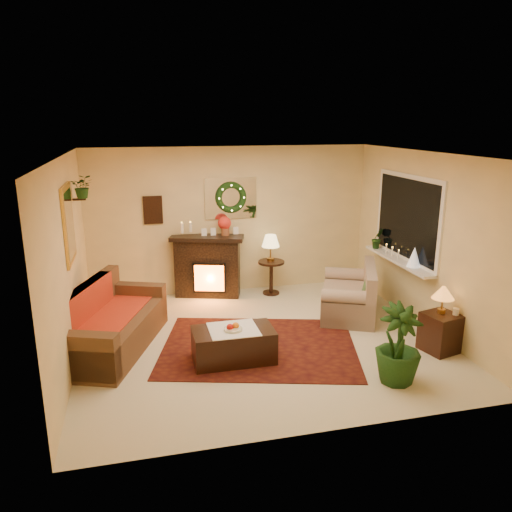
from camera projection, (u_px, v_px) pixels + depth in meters
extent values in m
plane|color=beige|center=(262.00, 340.00, 7.12)|extent=(5.00, 5.00, 0.00)
plane|color=white|center=(262.00, 155.00, 6.43)|extent=(5.00, 5.00, 0.00)
plane|color=#EFD88C|center=(231.00, 221.00, 8.88)|extent=(5.00, 5.00, 0.00)
plane|color=#EFD88C|center=(322.00, 312.00, 4.66)|extent=(5.00, 5.00, 0.00)
plane|color=#EFD88C|center=(68.00, 264.00, 6.20)|extent=(4.50, 4.50, 0.00)
plane|color=#EFD88C|center=(426.00, 242.00, 7.34)|extent=(4.50, 4.50, 0.00)
cube|color=#59131A|center=(259.00, 347.00, 6.89)|extent=(3.07, 2.61, 0.01)
cube|color=#48291D|center=(112.00, 319.00, 6.75)|extent=(1.57, 2.23, 0.88)
cube|color=red|center=(106.00, 313.00, 6.90)|extent=(0.86, 1.40, 0.02)
cube|color=black|center=(208.00, 266.00, 8.77)|extent=(1.17, 0.67, 1.02)
sphere|color=red|center=(224.00, 223.00, 8.67)|extent=(0.23, 0.23, 0.23)
cylinder|color=white|center=(182.00, 228.00, 8.46)|extent=(0.06, 0.06, 0.17)
cylinder|color=white|center=(190.00, 227.00, 8.53)|extent=(0.06, 0.06, 0.17)
cube|color=white|center=(231.00, 198.00, 8.76)|extent=(0.92, 0.02, 0.72)
torus|color=#194719|center=(231.00, 198.00, 8.71)|extent=(0.55, 0.11, 0.55)
cube|color=#381E11|center=(153.00, 210.00, 8.49)|extent=(0.32, 0.03, 0.48)
cube|color=gold|center=(69.00, 224.00, 6.37)|extent=(0.03, 0.84, 1.00)
imported|color=#194719|center=(84.00, 198.00, 7.04)|extent=(0.33, 0.28, 0.36)
cube|color=#AA9D88|center=(349.00, 289.00, 7.98)|extent=(1.30, 1.60, 0.80)
cube|color=white|center=(407.00, 218.00, 7.79)|extent=(0.03, 1.86, 1.36)
cube|color=black|center=(406.00, 218.00, 7.79)|extent=(0.02, 1.70, 1.22)
cube|color=white|center=(398.00, 260.00, 7.94)|extent=(0.22, 1.86, 0.04)
cone|color=silver|center=(414.00, 257.00, 7.50)|extent=(0.21, 0.21, 0.31)
imported|color=#2D6329|center=(377.00, 237.00, 8.55)|extent=(0.25, 0.20, 0.46)
cylinder|color=black|center=(271.00, 276.00, 8.93)|extent=(0.58, 0.58, 0.61)
cone|color=#F5D483|center=(271.00, 246.00, 8.80)|extent=(0.32, 0.32, 0.48)
cube|color=#4A2518|center=(440.00, 332.00, 6.72)|extent=(0.52, 0.52, 0.53)
cone|color=orange|center=(443.00, 298.00, 6.64)|extent=(0.30, 0.30, 0.43)
cube|color=#4B2E1A|center=(234.00, 346.00, 6.45)|extent=(1.04, 0.57, 0.44)
cylinder|color=#BDBE9A|center=(233.00, 330.00, 6.35)|extent=(0.23, 0.23, 0.05)
imported|color=#214620|center=(398.00, 347.00, 5.87)|extent=(1.89, 1.89, 2.89)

